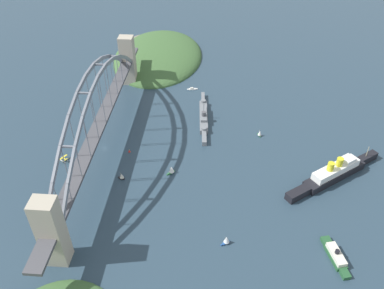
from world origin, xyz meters
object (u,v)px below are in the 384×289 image
object	(u,v)px
small_boat_0	(260,133)
small_boat_3	(226,240)
naval_cruiser	(204,117)
harbor_ferry_steamer	(336,256)
harbor_arch_bridge	(100,120)
channel_marker_buoy	(129,151)
seaplane_taxiing_near_bridge	(64,159)
small_boat_4	(192,89)
small_boat_1	(122,176)
ocean_liner	(334,173)
small_boat_2	(171,170)

from	to	relation	value
small_boat_0	small_boat_3	distance (m)	128.21
naval_cruiser	small_boat_0	size ratio (longest dim) A/B	12.50
small_boat_3	harbor_ferry_steamer	bearing A→B (deg)	84.57
harbor_ferry_steamer	naval_cruiser	bearing A→B (deg)	-148.51
harbor_arch_bridge	small_boat_3	distance (m)	148.70
harbor_ferry_steamer	channel_marker_buoy	size ratio (longest dim) A/B	12.16
seaplane_taxiing_near_bridge	small_boat_3	bearing A→B (deg)	61.17
naval_cruiser	small_boat_0	world-z (taller)	naval_cruiser
naval_cruiser	small_boat_4	xyz separation A→B (m)	(-56.30, -15.45, -2.32)
small_boat_1	small_boat_3	size ratio (longest dim) A/B	0.85
small_boat_0	channel_marker_buoy	xyz separation A→B (m)	(32.00, -115.73, -2.22)
seaplane_taxiing_near_bridge	harbor_ferry_steamer	bearing A→B (deg)	68.41
small_boat_0	harbor_arch_bridge	bearing A→B (deg)	-78.83
small_boat_4	channel_marker_buoy	world-z (taller)	channel_marker_buoy
naval_cruiser	channel_marker_buoy	xyz separation A→B (m)	(55.58, -62.62, -1.96)
naval_cruiser	harbor_ferry_steamer	xyz separation A→B (m)	(155.08, 95.02, -0.50)
small_boat_3	small_boat_4	bearing A→B (deg)	-169.29
naval_cruiser	small_boat_4	distance (m)	58.42
harbor_ferry_steamer	seaplane_taxiing_near_bridge	size ratio (longest dim) A/B	3.83
small_boat_3	small_boat_0	bearing A→B (deg)	166.53
harbor_arch_bridge	naval_cruiser	bearing A→B (deg)	120.65
seaplane_taxiing_near_bridge	small_boat_0	xyz separation A→B (m)	(-47.90, 169.36, 1.36)
ocean_liner	small_boat_4	distance (m)	182.47
small_boat_2	small_boat_4	size ratio (longest dim) A/B	0.66
harbor_ferry_steamer	small_boat_4	xyz separation A→B (m)	(-211.38, -110.46, -1.81)
small_boat_2	channel_marker_buoy	xyz separation A→B (m)	(-24.57, -40.29, -2.48)
harbor_arch_bridge	small_boat_0	world-z (taller)	harbor_arch_bridge
naval_cruiser	small_boat_2	size ratio (longest dim) A/B	11.38
small_boat_2	small_boat_1	bearing A→B (deg)	-75.79
small_boat_4	small_boat_2	bearing A→B (deg)	-2.89
harbor_arch_bridge	small_boat_2	bearing A→B (deg)	65.54
harbor_ferry_steamer	small_boat_1	size ratio (longest dim) A/B	5.25
channel_marker_buoy	small_boat_2	bearing A→B (deg)	58.62
small_boat_2	harbor_ferry_steamer	bearing A→B (deg)	57.44
harbor_ferry_steamer	channel_marker_buoy	world-z (taller)	harbor_ferry_steamer
ocean_liner	small_boat_1	bearing A→B (deg)	-85.43
ocean_liner	small_boat_4	xyz separation A→B (m)	(-132.76, -125.09, -5.03)
ocean_liner	channel_marker_buoy	bearing A→B (deg)	-96.91
seaplane_taxiing_near_bridge	small_boat_2	bearing A→B (deg)	84.72
ocean_liner	small_boat_4	world-z (taller)	ocean_liner
ocean_liner	naval_cruiser	size ratio (longest dim) A/B	0.98
small_boat_2	channel_marker_buoy	bearing A→B (deg)	-121.38
channel_marker_buoy	seaplane_taxiing_near_bridge	bearing A→B (deg)	-73.49
ocean_liner	small_boat_4	size ratio (longest dim) A/B	7.29
small_boat_0	channel_marker_buoy	world-z (taller)	small_boat_0
harbor_arch_bridge	small_boat_1	size ratio (longest dim) A/B	46.52
harbor_arch_bridge	ocean_liner	size ratio (longest dim) A/B	3.49
small_boat_3	channel_marker_buoy	bearing A→B (deg)	-137.19
harbor_ferry_steamer	channel_marker_buoy	bearing A→B (deg)	-122.26
ocean_liner	small_boat_0	world-z (taller)	ocean_liner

